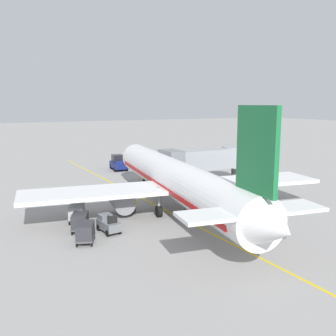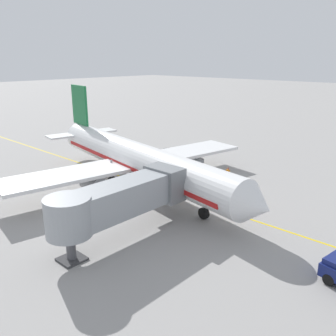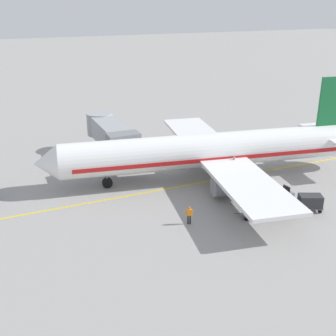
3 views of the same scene
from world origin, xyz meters
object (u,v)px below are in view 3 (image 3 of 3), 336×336
parked_airliner (212,151)px  baggage_cart_third_in_train (310,201)px  baggage_tug_lead (280,196)px  ground_crew_wing_walker (189,214)px  baggage_cart_front (255,208)px  baggage_cart_second_in_train (283,205)px  jet_bridge (110,134)px  ground_crew_loader (225,185)px

parked_airliner → baggage_cart_third_in_train: (-10.75, -4.65, -2.24)m
baggage_tug_lead → ground_crew_wing_walker: 9.95m
baggage_tug_lead → baggage_cart_front: 4.31m
baggage_tug_lead → baggage_cart_second_in_train: (-2.06, 1.26, 0.24)m
ground_crew_wing_walker → baggage_tug_lead: bearing=-88.8°
jet_bridge → baggage_cart_second_in_train: jet_bridge is taller
baggage_cart_third_in_train → ground_crew_wing_walker: (2.23, 11.51, 0.00)m
baggage_cart_third_in_train → baggage_tug_lead: bearing=32.5°
baggage_tug_lead → parked_airliner: bearing=20.4°
baggage_cart_second_in_train → baggage_cart_third_in_train: bearing=-97.8°
baggage_cart_third_in_train → ground_crew_loader: bearing=39.7°
ground_crew_loader → baggage_cart_second_in_train: bearing=-157.2°
baggage_cart_front → baggage_cart_second_in_train: size_ratio=1.00×
jet_bridge → baggage_tug_lead: (-17.91, -11.67, -2.74)m
baggage_cart_third_in_train → ground_crew_wing_walker: bearing=79.0°
jet_bridge → baggage_cart_front: 21.08m
baggage_tug_lead → ground_crew_loader: (4.03, 3.82, 0.24)m
baggage_cart_third_in_train → baggage_cart_second_in_train: bearing=82.2°
baggage_tug_lead → baggage_cart_second_in_train: 2.43m
jet_bridge → baggage_cart_front: (-19.48, -7.67, -2.50)m
parked_airliner → baggage_tug_lead: parked_airliner is taller
parked_airliner → baggage_cart_third_in_train: 11.92m
baggage_tug_lead → ground_crew_loader: ground_crew_loader is taller
parked_airliner → jet_bridge: parked_airliner is taller
baggage_cart_second_in_train → ground_crew_loader: ground_crew_loader is taller
parked_airliner → baggage_cart_second_in_train: size_ratio=12.71×
parked_airliner → ground_crew_wing_walker: 11.16m
jet_bridge → baggage_cart_front: bearing=-158.5°
baggage_cart_second_in_train → ground_crew_wing_walker: size_ratio=1.73×
baggage_tug_lead → baggage_cart_front: (-1.57, 4.00, 0.24)m
parked_airliner → ground_crew_wing_walker: parked_airliner is taller
jet_bridge → baggage_tug_lead: size_ratio=4.84×
jet_bridge → baggage_cart_third_in_train: bearing=-147.0°
baggage_cart_front → jet_bridge: bearing=21.5°
jet_bridge → baggage_cart_front: size_ratio=4.32×
jet_bridge → baggage_cart_third_in_train: size_ratio=4.32×
parked_airliner → jet_bridge: bearing=41.8°
parked_airliner → baggage_cart_third_in_train: size_ratio=12.71×
jet_bridge → parked_airliner: bearing=-138.2°
baggage_tug_lead → baggage_cart_third_in_train: size_ratio=0.89×
ground_crew_wing_walker → parked_airliner: bearing=-38.9°
baggage_cart_front → baggage_cart_third_in_train: 5.63m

